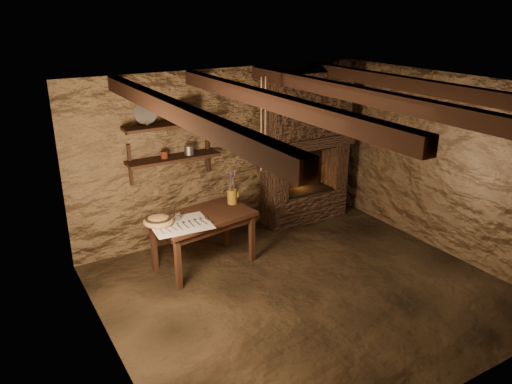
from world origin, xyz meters
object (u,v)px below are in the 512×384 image
work_table (204,239)px  red_pot (307,178)px  stoneware_jug (232,190)px  iron_stockpot (187,114)px  wooden_bowl (158,221)px

work_table → red_pot: (2.02, 0.54, 0.31)m
red_pot → stoneware_jug: bearing=-165.7°
iron_stockpot → work_table: bearing=-101.0°
work_table → stoneware_jug: (0.51, 0.16, 0.52)m
stoneware_jug → red_pot: 1.57m
work_table → wooden_bowl: size_ratio=3.61×
wooden_bowl → iron_stockpot: (0.71, 0.66, 1.12)m
stoneware_jug → wooden_bowl: 1.11m
stoneware_jug → red_pot: size_ratio=0.83×
stoneware_jug → iron_stockpot: size_ratio=1.65×
work_table → iron_stockpot: size_ratio=4.94×
wooden_bowl → work_table: bearing=-0.7°
work_table → iron_stockpot: (0.13, 0.66, 1.49)m
red_pot → iron_stockpot: bearing=176.4°
stoneware_jug → work_table: bearing=-157.8°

